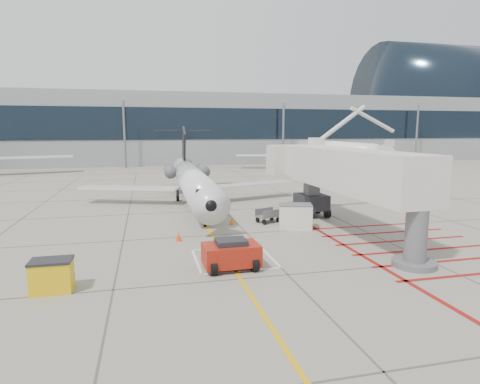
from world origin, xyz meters
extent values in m
plane|color=gray|center=(0.00, 0.00, 0.00)|extent=(260.00, 260.00, 0.00)
cone|color=#FF420D|center=(-4.62, 3.16, 0.28)|extent=(0.41, 0.41, 0.57)
cone|color=orange|center=(-0.44, 6.79, 0.27)|extent=(0.39, 0.39, 0.54)
cube|color=gray|center=(10.00, 70.00, 7.00)|extent=(180.00, 28.00, 14.00)
cube|color=black|center=(10.00, 55.95, 8.00)|extent=(180.00, 0.10, 6.00)
camera|label=1|loc=(-6.42, -21.31, 6.86)|focal=30.00mm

